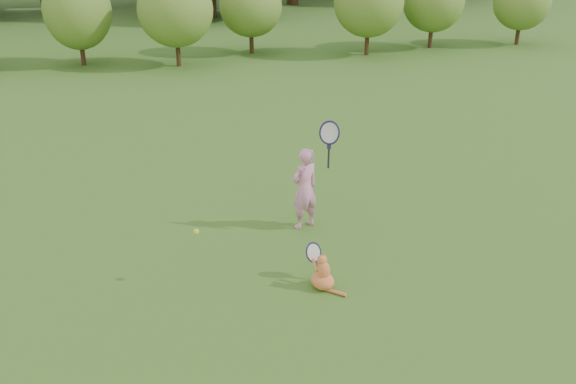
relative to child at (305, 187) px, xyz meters
name	(u,v)px	position (x,y,z in m)	size (l,w,h in m)	color
ground	(290,266)	(-0.53, -1.06, -0.64)	(100.00, 100.00, 0.00)	#295718
shrub_row	(168,16)	(-0.53, 11.94, 0.76)	(28.00, 3.00, 2.80)	#527A26
child	(305,187)	(0.00, 0.00, 0.00)	(0.73, 0.51, 1.81)	pink
cat	(322,270)	(-0.30, -1.64, -0.40)	(0.42, 0.68, 0.61)	#BF5124
tennis_ball	(196,232)	(-1.73, -1.12, 0.07)	(0.07, 0.07, 0.07)	#B2EC1B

